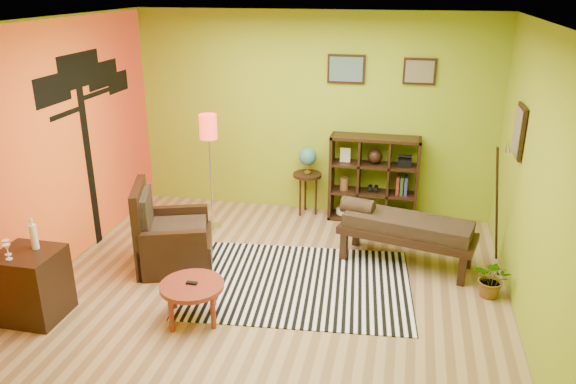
% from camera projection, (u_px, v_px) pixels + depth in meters
% --- Properties ---
extents(ground, '(5.00, 5.00, 0.00)m').
position_uv_depth(ground, '(275.00, 284.00, 6.22)').
color(ground, tan).
rests_on(ground, ground).
extents(room_shell, '(5.04, 4.54, 2.82)m').
position_uv_depth(room_shell, '(265.00, 125.00, 5.61)').
color(room_shell, '#8BA61D').
rests_on(room_shell, ground).
extents(zebra_rug, '(2.60, 1.99, 0.01)m').
position_uv_depth(zebra_rug, '(299.00, 283.00, 6.23)').
color(zebra_rug, white).
rests_on(zebra_rug, ground).
extents(coffee_table, '(0.63, 0.63, 0.41)m').
position_uv_depth(coffee_table, '(192.00, 289.00, 5.48)').
color(coffee_table, maroon).
rests_on(coffee_table, ground).
extents(armchair, '(1.05, 1.04, 1.01)m').
position_uv_depth(armchair, '(170.00, 241.00, 6.54)').
color(armchair, black).
rests_on(armchair, ground).
extents(side_cabinet, '(0.60, 0.54, 1.02)m').
position_uv_depth(side_cabinet, '(31.00, 284.00, 5.51)').
color(side_cabinet, black).
rests_on(side_cabinet, ground).
extents(floor_lamp, '(0.24, 0.24, 1.57)m').
position_uv_depth(floor_lamp, '(209.00, 137.00, 7.18)').
color(floor_lamp, silver).
rests_on(floor_lamp, ground).
extents(globe_table, '(0.40, 0.40, 0.99)m').
position_uv_depth(globe_table, '(308.00, 164.00, 7.83)').
color(globe_table, black).
rests_on(globe_table, ground).
extents(cube_shelf, '(1.20, 0.35, 1.20)m').
position_uv_depth(cube_shelf, '(374.00, 179.00, 7.68)').
color(cube_shelf, black).
rests_on(cube_shelf, ground).
extents(bench, '(1.64, 0.91, 0.72)m').
position_uv_depth(bench, '(403.00, 227.00, 6.53)').
color(bench, black).
rests_on(bench, ground).
extents(potted_plant, '(0.53, 0.56, 0.34)m').
position_uv_depth(potted_plant, '(492.00, 282.00, 5.92)').
color(potted_plant, '#26661E').
rests_on(potted_plant, ground).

